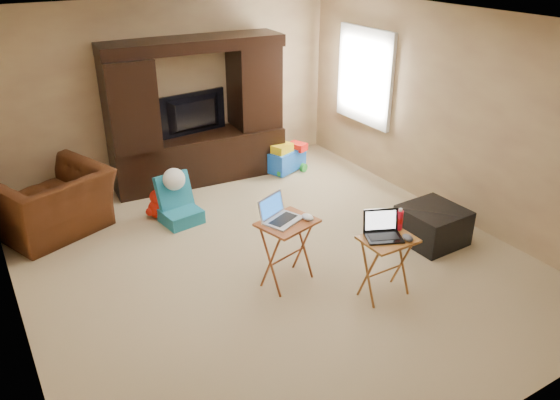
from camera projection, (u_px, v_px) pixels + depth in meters
floor at (271, 258)px, 5.99m from camera, size 5.50×5.50×0.00m
ceiling at (268, 22)px, 4.90m from camera, size 5.50×5.50×0.00m
wall_back at (170, 91)px, 7.56m from camera, size 5.00×0.00×5.00m
wall_front at (496, 290)px, 3.33m from camera, size 5.00×0.00×5.00m
wall_right at (448, 114)px, 6.61m from camera, size 0.00×5.50×5.50m
window_pane at (366, 76)px, 7.73m from camera, size 0.00×1.20×1.20m
window_frame at (365, 76)px, 7.72m from camera, size 0.06×1.14×1.34m
entertainment_center at (197, 112)px, 7.52m from camera, size 2.49×0.81×2.00m
television at (196, 115)px, 7.55m from camera, size 1.02×0.25×0.58m
recliner at (52, 203)px, 6.36m from camera, size 1.48×1.39×0.77m
child_rocker at (180, 201)px, 6.63m from camera, size 0.51×0.56×0.59m
plush_toy at (158, 204)px, 6.79m from camera, size 0.34×0.28×0.38m
push_toy at (286, 156)px, 8.13m from camera, size 0.72×0.62×0.46m
ottoman at (432, 225)px, 6.25m from camera, size 0.66×0.66×0.41m
tray_table_left at (287, 252)px, 5.45m from camera, size 0.63×0.55×0.70m
tray_table_right at (385, 267)px, 5.26m from camera, size 0.49×0.40×0.64m
laptop_left at (283, 210)px, 5.25m from camera, size 0.45×0.42×0.24m
laptop_right at (385, 227)px, 5.06m from camera, size 0.42×0.39×0.24m
mouse_left at (308, 217)px, 5.32m from camera, size 0.11×0.15×0.06m
mouse_right at (408, 238)px, 5.07m from camera, size 0.10×0.14×0.05m
water_bottle at (399, 220)px, 5.23m from camera, size 0.06×0.06×0.20m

